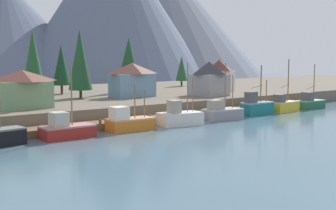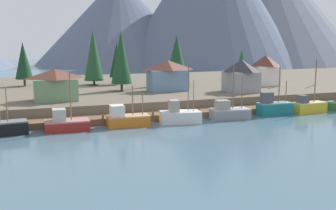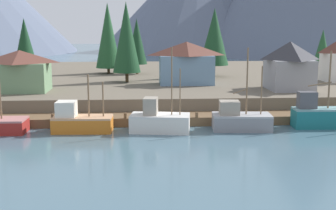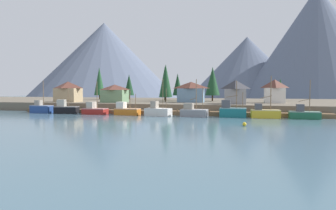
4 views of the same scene
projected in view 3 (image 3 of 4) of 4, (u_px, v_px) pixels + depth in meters
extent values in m
cube|color=#476675|center=(155.00, 102.00, 71.30)|extent=(400.00, 400.00, 1.00)
cube|color=brown|center=(161.00, 119.00, 53.44)|extent=(80.00, 4.00, 1.00)
cylinder|color=brown|center=(53.00, 121.00, 50.86)|extent=(0.36, 0.36, 1.60)
cylinder|color=brown|center=(126.00, 120.00, 51.36)|extent=(0.36, 0.36, 1.60)
cylinder|color=brown|center=(197.00, 119.00, 51.87)|extent=(0.36, 0.36, 1.60)
cylinder|color=brown|center=(267.00, 118.00, 52.38)|extent=(0.36, 0.36, 1.60)
cylinder|color=brown|center=(335.00, 117.00, 52.89)|extent=(0.36, 0.36, 1.60)
cube|color=#665B4C|center=(152.00, 81.00, 82.79)|extent=(400.00, 56.00, 2.50)
cube|color=#CC6B1E|center=(83.00, 125.00, 49.21)|extent=(6.38, 3.14, 1.46)
cube|color=tan|center=(82.00, 117.00, 49.07)|extent=(6.38, 3.14, 0.20)
cube|color=silver|center=(66.00, 109.00, 48.87)|extent=(2.12, 2.26, 1.63)
cylinder|color=brown|center=(88.00, 95.00, 48.67)|extent=(0.19, 0.19, 4.49)
cylinder|color=brown|center=(103.00, 99.00, 48.77)|extent=(0.16, 0.16, 3.72)
cube|color=silver|center=(160.00, 124.00, 49.26)|extent=(6.65, 4.02, 1.65)
cube|color=silver|center=(160.00, 115.00, 49.10)|extent=(6.65, 4.02, 0.20)
cube|color=gray|center=(151.00, 106.00, 49.01)|extent=(1.68, 2.14, 1.80)
cylinder|color=brown|center=(172.00, 81.00, 48.35)|extent=(0.14, 0.14, 7.14)
cylinder|color=brown|center=(180.00, 92.00, 48.47)|extent=(0.12, 0.12, 4.92)
cube|color=gray|center=(242.00, 123.00, 50.05)|extent=(6.48, 3.59, 1.54)
cube|color=#9F9FA2|center=(242.00, 115.00, 49.90)|extent=(6.48, 3.59, 0.20)
cube|color=gray|center=(229.00, 108.00, 49.78)|extent=(2.26, 2.08, 1.45)
cylinder|color=brown|center=(247.00, 81.00, 49.25)|extent=(0.17, 0.17, 7.17)
cylinder|color=brown|center=(262.00, 90.00, 49.40)|extent=(0.14, 0.14, 5.23)
cylinder|color=brown|center=(241.00, 91.00, 49.45)|extent=(1.63, 0.25, 0.62)
cube|color=#196B70|center=(320.00, 119.00, 51.15)|extent=(6.11, 2.53, 1.99)
cube|color=#679496|center=(321.00, 109.00, 50.96)|extent=(6.11, 2.53, 0.20)
cube|color=#4C4C51|center=(307.00, 100.00, 50.72)|extent=(2.00, 1.37, 1.83)
cylinder|color=brown|center=(330.00, 80.00, 50.42)|extent=(0.19, 0.19, 6.30)
cylinder|color=brown|center=(320.00, 84.00, 50.46)|extent=(2.63, 0.21, 0.56)
cube|color=#6689A8|center=(186.00, 70.00, 68.29)|extent=(7.88, 4.34, 4.28)
pyramid|color=brown|center=(187.00, 49.00, 67.74)|extent=(8.28, 4.56, 2.02)
cube|color=gray|center=(289.00, 75.00, 62.81)|extent=(5.61, 6.21, 4.11)
pyramid|color=#2D2D33|center=(290.00, 50.00, 62.24)|extent=(5.89, 6.52, 2.43)
cube|color=#6B8E66|center=(21.00, 77.00, 61.03)|extent=(7.19, 5.39, 3.83)
pyramid|color=brown|center=(19.00, 56.00, 60.55)|extent=(7.55, 5.66, 1.65)
cylinder|color=#4C3823|center=(214.00, 71.00, 78.58)|extent=(0.50, 0.50, 1.99)
cone|color=#194223|center=(214.00, 37.00, 77.58)|extent=(4.90, 4.90, 9.54)
cylinder|color=#4C3823|center=(137.00, 69.00, 82.47)|extent=(0.50, 0.50, 1.80)
cone|color=#14381E|center=(137.00, 41.00, 81.61)|extent=(3.58, 3.58, 8.01)
cylinder|color=#4C3823|center=(321.00, 66.00, 89.72)|extent=(0.50, 0.50, 1.40)
cone|color=#1E4C28|center=(322.00, 46.00, 89.04)|extent=(3.15, 3.15, 6.43)
cylinder|color=#4C3823|center=(109.00, 70.00, 83.70)|extent=(0.50, 0.50, 1.04)
cone|color=#1E4C28|center=(108.00, 35.00, 82.61)|extent=(4.50, 4.50, 11.60)
cylinder|color=#4C3823|center=(127.00, 77.00, 71.26)|extent=(0.50, 0.50, 1.52)
cone|color=#194223|center=(126.00, 37.00, 70.20)|extent=(4.23, 4.23, 10.72)
cylinder|color=#4C3823|center=(26.00, 68.00, 85.16)|extent=(0.50, 0.50, 1.66)
cone|color=#14381E|center=(25.00, 41.00, 84.29)|extent=(3.89, 3.89, 8.27)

